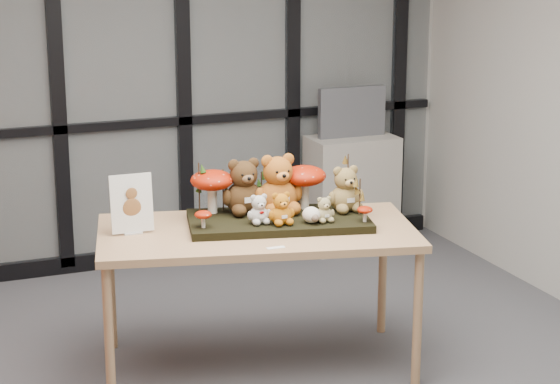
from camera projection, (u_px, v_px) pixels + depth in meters
name	position (u px, v px, depth m)	size (l,w,h in m)	color
room_shell	(239.00, 87.00, 4.80)	(5.00, 5.00, 5.00)	#ABA9A1
glass_partition	(121.00, 73.00, 7.09)	(4.90, 0.06, 2.78)	#2D383F
display_table	(257.00, 240.00, 5.57)	(1.88, 1.24, 0.81)	tan
diorama_tray	(279.00, 221.00, 5.62)	(0.99, 0.50, 0.04)	black
bear_pooh_yellow	(278.00, 181.00, 5.67)	(0.28, 0.26, 0.37)	#A45619
bear_brown_medium	(244.00, 183.00, 5.67)	(0.26, 0.24, 0.34)	#402812
bear_tan_back	(345.00, 186.00, 5.72)	(0.22, 0.20, 0.29)	olive
bear_small_yellow	(281.00, 207.00, 5.47)	(0.15, 0.14, 0.20)	#BE6911
bear_white_bow	(259.00, 207.00, 5.48)	(0.14, 0.12, 0.18)	beige
bear_beige_small	(324.00, 208.00, 5.52)	(0.12, 0.11, 0.15)	tan
plush_cream_hedgehog	(311.00, 214.00, 5.50)	(0.08, 0.07, 0.10)	white
mushroom_back_left	(212.00, 190.00, 5.67)	(0.24, 0.24, 0.27)	#961804
mushroom_back_right	(304.00, 185.00, 5.76)	(0.25, 0.25, 0.27)	#961804
mushroom_front_left	(203.00, 218.00, 5.41)	(0.09, 0.09, 0.10)	#961804
mushroom_front_right	(365.00, 213.00, 5.53)	(0.09, 0.09, 0.10)	#961804
sprig_green_far_left	(199.00, 189.00, 5.64)	(0.05, 0.05, 0.30)	#13340B
sprig_green_mid_left	(223.00, 190.00, 5.72)	(0.05, 0.05, 0.24)	#13340B
sprig_dry_far_right	(348.00, 182.00, 5.74)	(0.05, 0.05, 0.32)	brown
sprig_dry_mid_right	(360.00, 197.00, 5.64)	(0.05, 0.05, 0.21)	brown
sprig_green_centre	(262.00, 190.00, 5.77)	(0.05, 0.05, 0.22)	#13340B
sign_holder	(132.00, 206.00, 5.43)	(0.23, 0.06, 0.33)	silver
label_card	(276.00, 248.00, 5.23)	(0.10, 0.03, 0.00)	white
cabinet	(351.00, 193.00, 7.74)	(0.66, 0.38, 0.87)	#9A958A
monitor	(352.00, 112.00, 7.60)	(0.53, 0.06, 0.38)	#51535A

